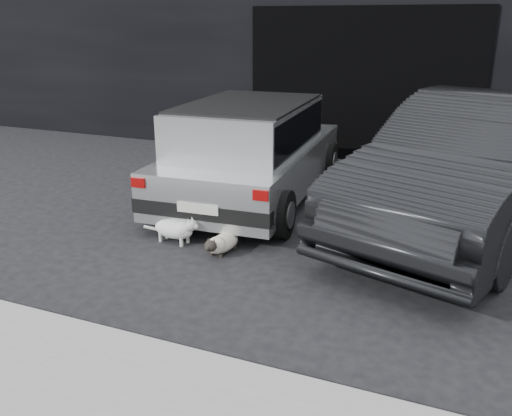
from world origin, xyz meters
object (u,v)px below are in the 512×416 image
at_px(cat_siamese, 221,244).
at_px(cat_white, 176,229).
at_px(silver_hatchback, 251,147).
at_px(second_car, 475,165).

relative_size(cat_siamese, cat_white, 0.98).
xyz_separation_m(silver_hatchback, second_car, (2.85, -0.05, 0.05)).
bearing_deg(second_car, cat_white, -133.42).
relative_size(second_car, cat_siamese, 6.72).
height_order(silver_hatchback, cat_white, silver_hatchback).
xyz_separation_m(silver_hatchback, cat_siamese, (0.44, -1.84, -0.63)).
bearing_deg(silver_hatchback, cat_white, -98.65).
relative_size(silver_hatchback, second_car, 0.79).
bearing_deg(cat_white, silver_hatchback, -179.18).
xyz_separation_m(second_car, cat_siamese, (-2.41, -1.79, -0.68)).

